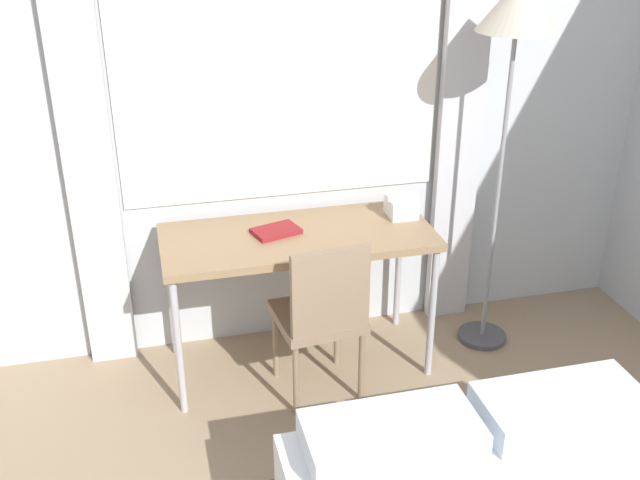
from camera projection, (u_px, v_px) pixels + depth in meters
name	position (u px, v px, depth m)	size (l,w,h in m)	color
wall_back_with_window	(269.00, 101.00, 3.79)	(5.24, 0.13, 2.70)	silver
desk	(298.00, 245.00, 3.75)	(1.36, 0.59, 0.78)	#937551
desk_chair	(322.00, 311.00, 3.60)	(0.44, 0.44, 0.88)	#8C7259
standing_lamp	(516.00, 31.00, 3.53)	(0.39, 0.39, 1.97)	#4C4C51
telephone	(401.00, 206.00, 3.90)	(0.17, 0.15, 0.12)	white
book	(276.00, 231.00, 3.73)	(0.26, 0.21, 0.02)	maroon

